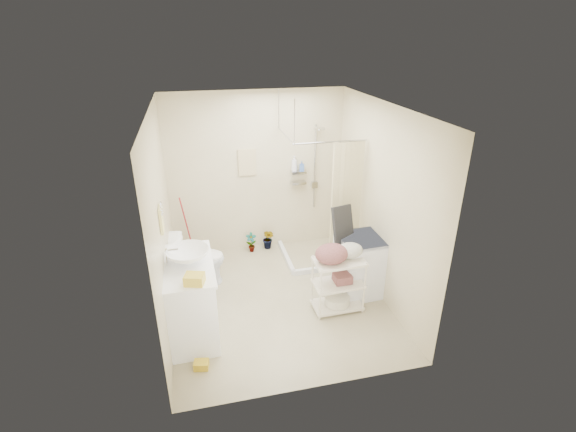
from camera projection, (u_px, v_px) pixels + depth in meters
name	position (u px, v px, depth m)	size (l,w,h in m)	color
floor	(279.00, 299.00, 5.75)	(3.20, 3.20, 0.00)	#B6AC88
ceiling	(276.00, 107.00, 4.68)	(2.80, 3.20, 0.04)	silver
wall_back	(257.00, 174.00, 6.64)	(2.80, 0.04, 2.60)	beige
wall_front	(314.00, 282.00, 3.80)	(2.80, 0.04, 2.60)	beige
wall_left	(162.00, 224.00, 4.92)	(0.04, 3.20, 2.60)	beige
wall_right	(381.00, 203.00, 5.51)	(0.04, 3.20, 2.60)	beige
vanity	(190.00, 299.00, 4.94)	(0.61, 1.09, 0.96)	white
sink	(188.00, 256.00, 4.75)	(0.50, 0.50, 0.17)	white
counter_basket	(194.00, 279.00, 4.36)	(0.20, 0.16, 0.11)	yellow
floor_basket	(201.00, 364.00, 4.56)	(0.23, 0.18, 0.12)	yellow
toilet	(198.00, 259.00, 5.99)	(0.43, 0.76, 0.77)	white
mop	(185.00, 228.00, 6.55)	(0.10, 0.10, 1.10)	#A82127
potted_plant_a	(251.00, 242.00, 6.92)	(0.18, 0.12, 0.34)	brown
potted_plant_b	(268.00, 239.00, 7.00)	(0.20, 0.16, 0.36)	#944920
hanging_towel	(247.00, 162.00, 6.51)	(0.28, 0.03, 0.42)	#C6B58E
towel_ring	(161.00, 218.00, 4.68)	(0.04, 0.22, 0.34)	#F8EB8C
tp_holder	(171.00, 264.00, 5.22)	(0.08, 0.12, 0.14)	white
shower	(317.00, 196.00, 6.43)	(1.10, 1.10, 2.10)	silver
shampoo_bottle_a	(294.00, 164.00, 6.65)	(0.09, 0.10, 0.25)	silver
shampoo_bottle_b	(302.00, 166.00, 6.67)	(0.07, 0.07, 0.16)	#3D61A9
washing_machine	(360.00, 265.00, 5.76)	(0.58, 0.60, 0.84)	silver
laundry_rack	(338.00, 280.00, 5.39)	(0.64, 0.38, 0.88)	silver
ironing_board	(346.00, 251.00, 5.64)	(0.37, 0.11, 1.31)	black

